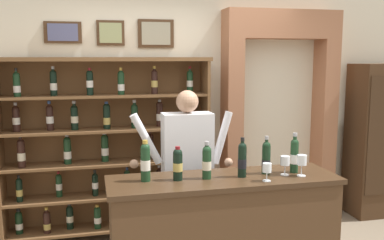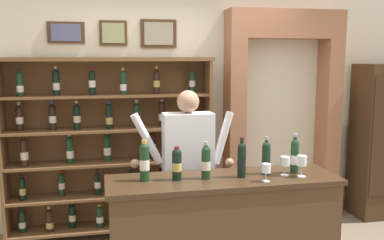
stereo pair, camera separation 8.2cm
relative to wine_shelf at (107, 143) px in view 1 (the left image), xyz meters
name	(u,v)px [view 1 (the left image)]	position (x,y,z in m)	size (l,w,h in m)	color
back_wall	(175,74)	(0.78, 0.31, 0.71)	(12.00, 0.19, 3.42)	beige
wine_shelf	(107,143)	(0.00, 0.00, 0.00)	(2.17, 0.36, 1.90)	brown
archway_doorway	(276,103)	(1.98, 0.17, 0.36)	(1.35, 0.45, 2.43)	#9E6647
side_cabinet	(380,140)	(3.23, -0.08, -0.09)	(0.72, 0.45, 1.82)	#422B19
tasting_counter	(223,235)	(0.85, -1.35, -0.53)	(1.84, 0.56, 0.96)	#4C331E
shopkeeper	(187,157)	(0.69, -0.77, -0.01)	(0.96, 0.22, 1.61)	#2D3347
tasting_bottle_grappa	(145,161)	(0.24, -1.31, 0.11)	(0.08, 0.08, 0.32)	#19381E
tasting_bottle_bianco	(178,164)	(0.48, -1.34, 0.08)	(0.08, 0.08, 0.27)	black
tasting_bottle_riserva	(207,161)	(0.71, -1.35, 0.09)	(0.07, 0.07, 0.30)	#19381E
tasting_bottle_rosso	(242,159)	(1.00, -1.36, 0.10)	(0.07, 0.07, 0.32)	black
tasting_bottle_vin_santo	(266,157)	(1.22, -1.32, 0.09)	(0.07, 0.07, 0.31)	black
tasting_bottle_chianti	(294,155)	(1.46, -1.34, 0.10)	(0.07, 0.07, 0.33)	#19381E
wine_glass_spare	(302,161)	(1.47, -1.45, 0.07)	(0.08, 0.08, 0.17)	silver
wine_glass_center	(267,169)	(1.14, -1.52, 0.05)	(0.07, 0.07, 0.14)	silver
wine_glass_left	(285,162)	(1.35, -1.39, 0.06)	(0.08, 0.08, 0.16)	silver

